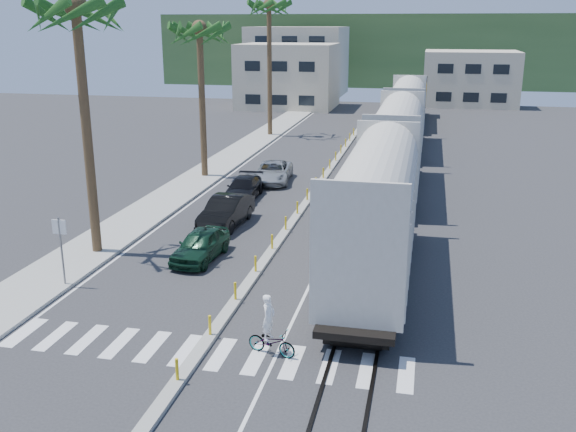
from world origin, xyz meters
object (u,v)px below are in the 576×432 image
object	(u,v)px
street_sign	(61,242)
cyclist	(271,336)
car_lead	(201,245)
car_second	(226,211)

from	to	relation	value
street_sign	cyclist	bearing A→B (deg)	-20.70
car_lead	cyclist	world-z (taller)	cyclist
car_lead	cyclist	xyz separation A→B (m)	(5.26, -7.91, -0.05)
cyclist	street_sign	bearing A→B (deg)	83.30
car_lead	car_second	distance (m)	5.18
car_lead	cyclist	bearing A→B (deg)	-52.71
car_lead	cyclist	distance (m)	9.50
street_sign	car_lead	world-z (taller)	street_sign
street_sign	car_second	bearing A→B (deg)	67.33
street_sign	car_lead	size ratio (longest dim) A/B	0.71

